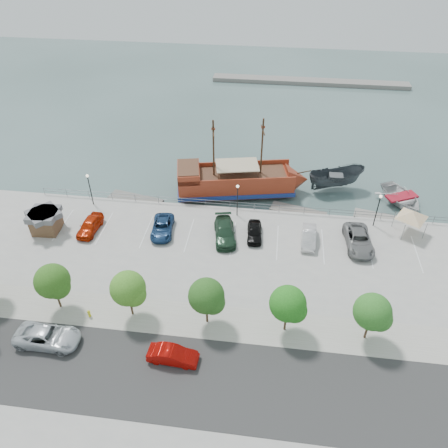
# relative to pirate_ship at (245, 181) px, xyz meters

# --- Properties ---
(ground) EXTENTS (160.00, 160.00, 0.00)m
(ground) POSITION_rel_pirate_ship_xyz_m (-0.37, -12.81, -1.84)
(ground) COLOR #394F4B
(land_slab) EXTENTS (100.00, 58.00, 1.20)m
(land_slab) POSITION_rel_pirate_ship_xyz_m (-0.37, -33.81, -1.44)
(land_slab) COLOR #989794
(land_slab) RESTS_ON ground
(street) EXTENTS (100.00, 8.00, 0.04)m
(street) POSITION_rel_pirate_ship_xyz_m (-0.37, -28.81, -0.83)
(street) COLOR #313131
(street) RESTS_ON land_slab
(sidewalk) EXTENTS (100.00, 4.00, 0.05)m
(sidewalk) POSITION_rel_pirate_ship_xyz_m (-0.37, -22.81, -0.83)
(sidewalk) COLOR gray
(sidewalk) RESTS_ON land_slab
(seawall_railing) EXTENTS (50.00, 0.06, 1.00)m
(seawall_railing) POSITION_rel_pirate_ship_xyz_m (-0.37, -5.01, -0.32)
(seawall_railing) COLOR slate
(seawall_railing) RESTS_ON land_slab
(far_shore) EXTENTS (40.00, 3.00, 0.80)m
(far_shore) POSITION_rel_pirate_ship_xyz_m (9.63, 42.19, -1.44)
(far_shore) COLOR gray
(far_shore) RESTS_ON ground
(pirate_ship) EXTENTS (17.75, 8.10, 11.01)m
(pirate_ship) POSITION_rel_pirate_ship_xyz_m (0.00, 0.00, 0.00)
(pirate_ship) COLOR maroon
(pirate_ship) RESTS_ON ground
(patrol_boat) EXTENTS (8.14, 5.11, 2.95)m
(patrol_boat) POSITION_rel_pirate_ship_xyz_m (11.87, 2.48, -0.37)
(patrol_boat) COLOR #373D43
(patrol_boat) RESTS_ON ground
(speedboat) EXTENTS (7.27, 8.19, 1.40)m
(speedboat) POSITION_rel_pirate_ship_xyz_m (20.06, 0.19, -1.14)
(speedboat) COLOR silver
(speedboat) RESTS_ON ground
(dock_west) EXTENTS (7.43, 3.51, 0.41)m
(dock_west) POSITION_rel_pirate_ship_xyz_m (-13.85, -3.61, -1.64)
(dock_west) COLOR slate
(dock_west) RESTS_ON ground
(dock_mid) EXTENTS (7.16, 3.64, 0.39)m
(dock_mid) POSITION_rel_pirate_ship_xyz_m (7.04, -3.61, -1.65)
(dock_mid) COLOR slate
(dock_mid) RESTS_ON ground
(dock_east) EXTENTS (6.60, 3.23, 0.36)m
(dock_east) POSITION_rel_pirate_ship_xyz_m (17.06, -3.61, -1.66)
(dock_east) COLOR gray
(dock_east) RESTS_ON ground
(shed) EXTENTS (3.32, 3.32, 2.59)m
(shed) POSITION_rel_pirate_ship_xyz_m (-21.64, -11.98, 0.54)
(shed) COLOR brown
(shed) RESTS_ON land_slab
(canopy_tent) EXTENTS (4.88, 4.88, 3.38)m
(canopy_tent) POSITION_rel_pirate_ship_xyz_m (19.29, -7.10, 2.10)
(canopy_tent) COLOR slate
(canopy_tent) RESTS_ON land_slab
(street_van) EXTENTS (5.67, 2.68, 1.56)m
(street_van) POSITION_rel_pirate_ship_xyz_m (-14.61, -26.85, -0.06)
(street_van) COLOR silver
(street_van) RESTS_ON street
(street_sedan) EXTENTS (4.31, 1.69, 1.40)m
(street_sedan) POSITION_rel_pirate_ship_xyz_m (-3.52, -27.24, -0.14)
(street_sedan) COLOR #9E0905
(street_sedan) RESTS_ON street
(fire_hydrant) EXTENTS (0.27, 0.27, 0.79)m
(fire_hydrant) POSITION_rel_pirate_ship_xyz_m (-12.20, -23.61, -0.42)
(fire_hydrant) COLOR gold
(fire_hydrant) RESTS_ON sidewalk
(lamp_post_left) EXTENTS (0.36, 0.36, 4.28)m
(lamp_post_left) POSITION_rel_pirate_ship_xyz_m (-18.37, -6.31, 2.10)
(lamp_post_left) COLOR black
(lamp_post_left) RESTS_ON land_slab
(lamp_post_mid) EXTENTS (0.36, 0.36, 4.28)m
(lamp_post_mid) POSITION_rel_pirate_ship_xyz_m (-0.37, -6.31, 2.10)
(lamp_post_mid) COLOR black
(lamp_post_mid) RESTS_ON land_slab
(lamp_post_right) EXTENTS (0.36, 0.36, 4.28)m
(lamp_post_right) POSITION_rel_pirate_ship_xyz_m (15.63, -6.31, 2.10)
(lamp_post_right) COLOR black
(lamp_post_right) RESTS_ON land_slab
(tree_b) EXTENTS (3.30, 3.20, 5.00)m
(tree_b) POSITION_rel_pirate_ship_xyz_m (-15.22, -22.89, 2.45)
(tree_b) COLOR #473321
(tree_b) RESTS_ON sidewalk
(tree_c) EXTENTS (3.30, 3.20, 5.00)m
(tree_c) POSITION_rel_pirate_ship_xyz_m (-8.22, -22.89, 2.45)
(tree_c) COLOR #473321
(tree_c) RESTS_ON sidewalk
(tree_d) EXTENTS (3.30, 3.20, 5.00)m
(tree_d) POSITION_rel_pirate_ship_xyz_m (-1.22, -22.89, 2.45)
(tree_d) COLOR #473321
(tree_d) RESTS_ON sidewalk
(tree_e) EXTENTS (3.30, 3.20, 5.00)m
(tree_e) POSITION_rel_pirate_ship_xyz_m (5.78, -22.89, 2.45)
(tree_e) COLOR #473321
(tree_e) RESTS_ON sidewalk
(tree_f) EXTENTS (3.30, 3.20, 5.00)m
(tree_f) POSITION_rel_pirate_ship_xyz_m (12.78, -22.89, 2.45)
(tree_f) COLOR #473321
(tree_f) RESTS_ON sidewalk
(parked_car_a) EXTENTS (2.11, 4.63, 1.54)m
(parked_car_a) POSITION_rel_pirate_ship_xyz_m (-16.72, -11.44, -0.07)
(parked_car_a) COLOR #B02205
(parked_car_a) RESTS_ON land_slab
(parked_car_c) EXTENTS (2.88, 5.25, 1.39)m
(parked_car_c) POSITION_rel_pirate_ship_xyz_m (-8.46, -10.65, -0.15)
(parked_car_c) COLOR navy
(parked_car_c) RESTS_ON land_slab
(parked_car_d) EXTENTS (3.28, 5.87, 1.61)m
(parked_car_d) POSITION_rel_pirate_ship_xyz_m (-1.31, -10.71, -0.04)
(parked_car_d) COLOR #1E3C27
(parked_car_d) RESTS_ON land_slab
(parked_car_e) EXTENTS (1.90, 4.17, 1.39)m
(parked_car_e) POSITION_rel_pirate_ship_xyz_m (2.00, -10.14, -0.15)
(parked_car_e) COLOR black
(parked_car_e) RESTS_ON land_slab
(parked_car_f) EXTENTS (1.74, 4.44, 1.44)m
(parked_car_f) POSITION_rel_pirate_ship_xyz_m (8.02, -10.28, -0.12)
(parked_car_f) COLOR silver
(parked_car_f) RESTS_ON land_slab
(parked_car_g) EXTENTS (3.11, 6.03, 1.63)m
(parked_car_g) POSITION_rel_pirate_ship_xyz_m (13.40, -10.25, -0.03)
(parked_car_g) COLOR gray
(parked_car_g) RESTS_ON land_slab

